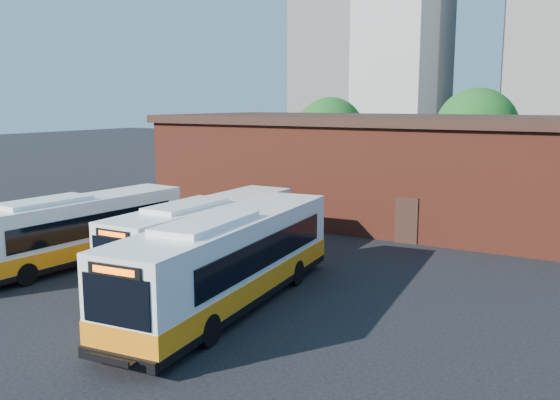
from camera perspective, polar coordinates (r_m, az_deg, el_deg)
The scene contains 8 objects.
ground at distance 20.86m, azimuth -8.84°, elevation -10.95°, with size 220.00×220.00×0.00m, color black.
bus_west at distance 28.06m, azimuth -19.22°, elevation -3.03°, with size 3.19×11.68×3.15m.
bus_midwest at distance 25.94m, azimuth -7.07°, elevation -3.57°, with size 2.62×11.57×3.14m.
bus_mideast at distance 21.18m, azimuth -4.87°, elevation -6.13°, with size 3.79×12.74×3.43m.
transit_worker at distance 18.02m, azimuth -8.60°, elevation -11.50°, with size 0.60×0.39×1.64m, color black.
depot_building at distance 37.44m, azimuth 10.73°, elevation 3.18°, with size 28.60×12.60×6.40m.
tree_west at distance 52.23m, azimuth 4.86°, elevation 6.56°, with size 6.00×6.00×7.65m.
tree_mid at distance 50.23m, azimuth 18.41°, elevation 6.50°, with size 6.56×6.56×8.36m.
Camera 1 is at (12.48, -15.08, 7.22)m, focal length 38.00 mm.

